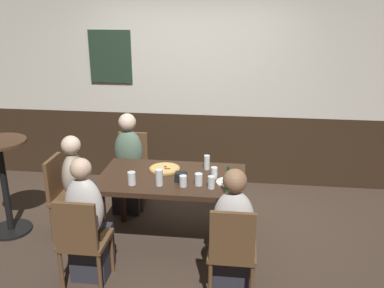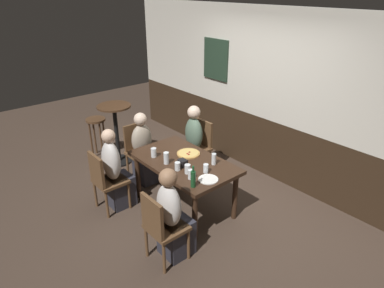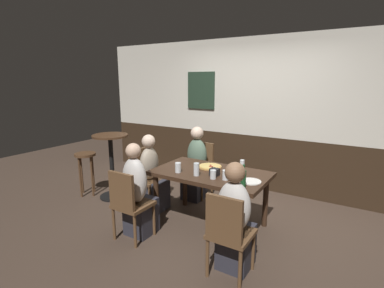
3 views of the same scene
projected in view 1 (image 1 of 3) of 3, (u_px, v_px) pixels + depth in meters
name	position (u px, v px, depth m)	size (l,w,h in m)	color
ground_plane	(173.00, 241.00, 4.53)	(12.00, 12.00, 0.00)	#423328
wall_back	(191.00, 88.00, 5.65)	(6.40, 0.13, 2.60)	#332316
dining_table	(172.00, 185.00, 4.32)	(1.46, 0.86, 0.74)	#382316
chair_left_near	(82.00, 238.00, 3.65)	(0.40, 0.40, 0.88)	brown
chair_head_west	(65.00, 192.00, 4.50)	(0.40, 0.40, 0.88)	brown
chair_left_far	(132.00, 165.00, 5.23)	(0.40, 0.40, 0.88)	brown
chair_right_near	(232.00, 248.00, 3.50)	(0.40, 0.40, 0.88)	brown
person_left_near	(88.00, 228.00, 3.80)	(0.34, 0.37, 1.18)	#2D2D38
person_head_west	(80.00, 195.00, 4.49)	(0.37, 0.34, 1.13)	#2D2D38
person_left_far	(129.00, 170.00, 5.08)	(0.34, 0.37, 1.18)	#2D2D38
person_right_near	(233.00, 239.00, 3.66)	(0.34, 0.37, 1.15)	#2D2D38
pizza	(165.00, 168.00, 4.45)	(0.32, 0.32, 0.03)	tan
beer_glass_tall	(159.00, 179.00, 4.06)	(0.07, 0.07, 0.16)	silver
pint_glass_amber	(132.00, 179.00, 4.08)	(0.08, 0.08, 0.13)	silver
pint_glass_pale	(214.00, 174.00, 4.23)	(0.07, 0.07, 0.12)	silver
highball_clear	(211.00, 183.00, 4.01)	(0.07, 0.07, 0.12)	silver
pint_glass_stout	(183.00, 182.00, 4.05)	(0.07, 0.07, 0.11)	silver
tumbler_water	(199.00, 180.00, 4.07)	(0.08, 0.08, 0.12)	silver
beer_glass_half	(207.00, 163.00, 4.44)	(0.06, 0.06, 0.15)	silver
beer_bottle_green	(227.00, 183.00, 3.88)	(0.06, 0.06, 0.27)	#194723
plate_white_large	(229.00, 182.00, 4.14)	(0.24, 0.24, 0.01)	white
condiment_caddy	(181.00, 177.00, 4.16)	(0.11, 0.09, 0.09)	black
side_bar_table	(4.00, 180.00, 4.52)	(0.56, 0.56, 1.05)	black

